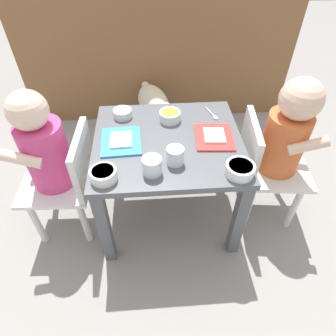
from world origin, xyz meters
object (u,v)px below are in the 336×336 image
seated_child_right (283,138)px  cereal_bowl_left_side (123,113)px  food_tray_left (121,141)px  food_tray_right (214,137)px  dining_table (168,154)px  seated_child_left (49,154)px  cereal_bowl_right_side (103,174)px  water_cup_left (175,157)px  water_cup_right (152,166)px  veggie_bowl_near (170,116)px  spoon_by_left_tray (213,115)px  dog (155,106)px  veggie_bowl_far (240,169)px

seated_child_right → cereal_bowl_left_side: (-0.64, 0.20, 0.02)m
food_tray_left → food_tray_right: same height
dining_table → food_tray_left: 0.20m
seated_child_left → seated_child_right: (0.91, 0.02, 0.01)m
cereal_bowl_right_side → water_cup_left: bearing=14.9°
water_cup_right → veggie_bowl_near: size_ratio=0.77×
water_cup_left → veggie_bowl_near: water_cup_left is taller
dining_table → cereal_bowl_left_side: 0.27m
dining_table → spoon_by_left_tray: size_ratio=6.01×
dog → veggie_bowl_far: size_ratio=4.31×
seated_child_left → seated_child_right: seated_child_right is taller
food_tray_right → cereal_bowl_left_side: (-0.37, 0.18, 0.01)m
food_tray_left → veggie_bowl_far: size_ratio=1.83×
water_cup_right → veggie_bowl_far: bearing=-5.3°
food_tray_right → cereal_bowl_right_side: size_ratio=1.99×
dining_table → veggie_bowl_near: (0.02, 0.13, 0.10)m
seated_child_left → cereal_bowl_left_side: (0.27, 0.21, 0.03)m
seated_child_right → veggie_bowl_near: seated_child_right is taller
dining_table → food_tray_right: size_ratio=3.23×
food_tray_left → spoon_by_left_tray: bearing=22.3°
water_cup_right → food_tray_right: bearing=34.8°
water_cup_right → dog: bearing=87.4°
water_cup_right → cereal_bowl_right_side: 0.17m
veggie_bowl_far → cereal_bowl_left_side: veggie_bowl_far is taller
veggie_bowl_far → spoon_by_left_tray: (-0.03, 0.36, -0.02)m
seated_child_left → veggie_bowl_near: (0.47, 0.17, 0.03)m
water_cup_left → cereal_bowl_left_side: water_cup_left is taller
water_cup_right → spoon_by_left_tray: 0.43m
veggie_bowl_far → cereal_bowl_right_side: same height
food_tray_left → veggie_bowl_far: (0.42, -0.20, 0.02)m
cereal_bowl_left_side → cereal_bowl_right_side: cereal_bowl_right_side is taller
cereal_bowl_right_side → spoon_by_left_tray: size_ratio=0.94×
food_tray_left → water_cup_left: bearing=-32.8°
dog → water_cup_right: water_cup_right is taller
cereal_bowl_right_side → water_cup_right: bearing=6.9°
seated_child_right → food_tray_left: 0.64m
food_tray_right → spoon_by_left_tray: 0.16m
seated_child_right → veggie_bowl_far: 0.29m
spoon_by_left_tray → water_cup_right: bearing=-129.4°
dog → spoon_by_left_tray: size_ratio=4.45×
water_cup_left → water_cup_right: same height
dog → veggie_bowl_near: size_ratio=4.88×
dog → food_tray_right: size_ratio=2.40×
cereal_bowl_right_side → spoon_by_left_tray: cereal_bowl_right_side is taller
food_tray_right → veggie_bowl_near: size_ratio=2.04×
dog → cereal_bowl_left_side: cereal_bowl_left_side is taller
dining_table → seated_child_right: bearing=-2.7°
dining_table → dog: (-0.03, 0.61, -0.14)m
seated_child_right → cereal_bowl_left_side: bearing=163.0°
veggie_bowl_far → spoon_by_left_tray: 0.36m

